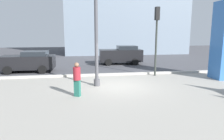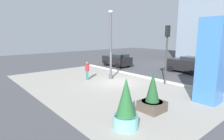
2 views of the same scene
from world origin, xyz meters
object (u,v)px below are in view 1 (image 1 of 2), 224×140
lamp_post (96,34)px  traffic_light_corner (157,30)px  car_intersection (29,61)px  pedestrian_crossing (77,78)px  car_curb_west (121,55)px

lamp_post → traffic_light_corner: 4.98m
traffic_light_corner → car_intersection: bearing=162.5°
traffic_light_corner → pedestrian_crossing: bearing=-143.1°
traffic_light_corner → pedestrian_crossing: traffic_light_corner is taller
lamp_post → car_intersection: lamp_post is taller
traffic_light_corner → lamp_post: bearing=-152.9°
pedestrian_crossing → car_curb_west: bearing=67.3°
lamp_post → car_intersection: (-4.97, 5.24, -2.20)m
car_curb_west → pedestrian_crossing: 10.95m
lamp_post → car_intersection: 7.55m
car_intersection → pedestrian_crossing: (3.85, -7.14, 0.09)m
car_intersection → traffic_light_corner: bearing=-17.5°
car_intersection → pedestrian_crossing: 8.11m
car_curb_west → pedestrian_crossing: bearing=-112.7°
lamp_post → car_curb_west: size_ratio=1.48×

